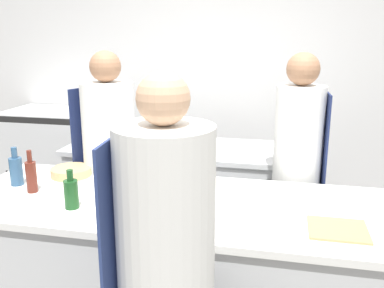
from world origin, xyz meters
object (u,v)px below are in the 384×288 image
at_px(bottle_vinegar, 31,176).
at_px(bottle_sauce, 16,170).
at_px(chef_at_prep_near, 165,284).
at_px(cup, 153,173).
at_px(chef_at_stove, 297,175).
at_px(oven_range, 56,158).
at_px(bottle_olive_oil, 195,201).
at_px(bottle_cooking_oil, 109,193).
at_px(bowl_prep_small, 167,202).
at_px(chef_at_pass_far, 110,172).
at_px(bottle_wine, 71,193).
at_px(bowl_mixing_large, 71,172).

height_order(bottle_vinegar, bottle_sauce, bottle_vinegar).
xyz_separation_m(chef_at_prep_near, cup, (-0.39, 1.07, 0.09)).
bearing_deg(chef_at_stove, oven_range, -115.43).
bearing_deg(bottle_olive_oil, bottle_sauce, 168.31).
distance_m(bottle_olive_oil, bottle_sauce, 1.23).
bearing_deg(bottle_olive_oil, oven_range, 134.89).
bearing_deg(bottle_sauce, bottle_cooking_oil, -19.12).
distance_m(oven_range, bowl_prep_small, 2.59).
distance_m(bottle_cooking_oil, cup, 0.53).
relative_size(bottle_vinegar, bottle_sauce, 1.06).
xyz_separation_m(chef_at_prep_near, bowl_prep_small, (-0.17, 0.64, 0.08)).
height_order(bottle_sauce, cup, bottle_sauce).
distance_m(chef_at_pass_far, cup, 0.43).
relative_size(chef_at_stove, bottle_vinegar, 6.50).
relative_size(chef_at_stove, bottle_wine, 7.70).
bearing_deg(bottle_olive_oil, bottle_vinegar, 171.41).
bearing_deg(bowl_prep_small, bottle_olive_oil, -26.12).
distance_m(bottle_sauce, bowl_mixing_large, 0.35).
distance_m(bottle_vinegar, bowl_mixing_large, 0.34).
xyz_separation_m(bottle_wine, bowl_prep_small, (0.52, 0.10, -0.05)).
relative_size(chef_at_prep_near, cup, 17.17).
bearing_deg(bowl_mixing_large, bottle_cooking_oil, -45.18).
height_order(oven_range, chef_at_pass_far, chef_at_pass_far).
distance_m(chef_at_stove, cup, 1.00).
height_order(bottle_sauce, bowl_prep_small, bottle_sauce).
relative_size(oven_range, chef_at_pass_far, 0.61).
bearing_deg(bowl_prep_small, bottle_sauce, 170.97).
relative_size(bottle_sauce, bowl_mixing_large, 0.92).
bearing_deg(chef_at_prep_near, bottle_wine, 48.27).
bearing_deg(bottle_olive_oil, chef_at_pass_far, 137.66).
relative_size(bottle_wine, bowl_prep_small, 1.04).
distance_m(bottle_cooking_oil, bottle_sauce, 0.78).
bearing_deg(chef_at_prep_near, bowl_mixing_large, 38.97).
distance_m(chef_at_stove, bowl_mixing_large, 1.55).
bearing_deg(bowl_mixing_large, bottle_wine, -61.84).
distance_m(bowl_mixing_large, cup, 0.57).
relative_size(bottle_olive_oil, bottle_wine, 1.10).
height_order(oven_range, chef_at_stove, chef_at_stove).
xyz_separation_m(chef_at_stove, bowl_prep_small, (-0.71, -0.81, 0.06)).
xyz_separation_m(bottle_olive_oil, bottle_wine, (-0.69, -0.02, -0.01)).
relative_size(chef_at_stove, chef_at_pass_far, 1.00).
xyz_separation_m(oven_range, chef_at_stove, (2.46, -1.04, 0.34)).
bearing_deg(chef_at_stove, bowl_prep_small, -43.52).
relative_size(oven_range, cup, 10.52).
xyz_separation_m(bottle_wine, bottle_cooking_oil, (0.22, 0.01, 0.01)).
height_order(bottle_olive_oil, bottle_vinegar, bottle_vinegar).
distance_m(chef_at_prep_near, bowl_prep_small, 0.66).
bearing_deg(bottle_wine, cup, 60.79).
bearing_deg(bottle_cooking_oil, chef_at_prep_near, -49.52).
xyz_separation_m(chef_at_stove, chef_at_pass_far, (-1.30, -0.20, -0.01)).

